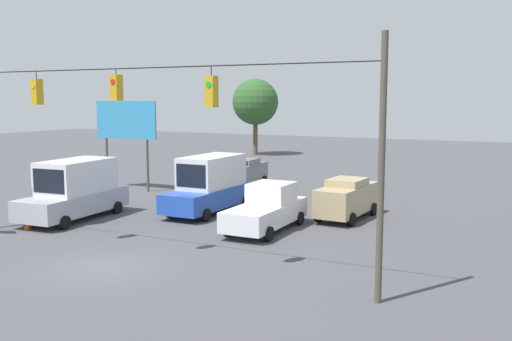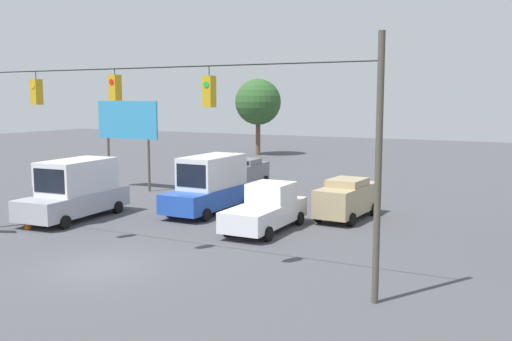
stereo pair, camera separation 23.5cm
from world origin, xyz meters
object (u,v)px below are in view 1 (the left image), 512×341
(sedan_tan_oncoming_far, at_px, (347,198))
(tree_horizon_left, at_px, (255,102))
(overhead_signal_span, at_px, (118,131))
(roadside_billboard, at_px, (126,125))
(box_truck_blue_withflow_mid, at_px, (210,184))
(box_truck_silver_parked_shoulder, at_px, (75,190))
(pickup_truck_white_crossing_near, at_px, (267,209))
(traffic_cone_second, at_px, (70,214))
(traffic_cone_nearest, at_px, (27,223))
(traffic_cone_third, at_px, (96,207))
(sedan_grey_withflow_far, at_px, (244,172))

(sedan_tan_oncoming_far, distance_m, tree_horizon_left, 33.27)
(overhead_signal_span, bearing_deg, roadside_billboard, -50.99)
(box_truck_blue_withflow_mid, xyz_separation_m, tree_horizon_left, (11.96, -28.55, 4.15))
(box_truck_silver_parked_shoulder, height_order, pickup_truck_white_crossing_near, box_truck_silver_parked_shoulder)
(sedan_tan_oncoming_far, bearing_deg, traffic_cone_second, 28.54)
(box_truck_blue_withflow_mid, relative_size, sedan_tan_oncoming_far, 1.34)
(traffic_cone_nearest, bearing_deg, traffic_cone_third, -91.56)
(pickup_truck_white_crossing_near, relative_size, roadside_billboard, 0.93)
(pickup_truck_white_crossing_near, distance_m, traffic_cone_second, 10.02)
(box_truck_silver_parked_shoulder, height_order, traffic_cone_nearest, box_truck_silver_parked_shoulder)
(traffic_cone_second, height_order, traffic_cone_third, same)
(box_truck_silver_parked_shoulder, bearing_deg, sedan_tan_oncoming_far, -152.95)
(overhead_signal_span, height_order, sedan_grey_withflow_far, overhead_signal_span)
(roadside_billboard, bearing_deg, traffic_cone_nearest, 107.05)
(box_truck_blue_withflow_mid, relative_size, pickup_truck_white_crossing_near, 1.16)
(sedan_grey_withflow_far, bearing_deg, pickup_truck_white_crossing_near, 123.10)
(traffic_cone_nearest, xyz_separation_m, tree_horizon_left, (6.58, -35.92, 5.31))
(sedan_grey_withflow_far, height_order, roadside_billboard, roadside_billboard)
(traffic_cone_third, xyz_separation_m, roadside_billboard, (3.56, -6.81, 3.99))
(box_truck_blue_withflow_mid, relative_size, box_truck_silver_parked_shoulder, 1.01)
(overhead_signal_span, xyz_separation_m, pickup_truck_white_crossing_near, (-2.62, -6.97, -3.86))
(box_truck_blue_withflow_mid, bearing_deg, traffic_cone_nearest, 53.86)
(box_truck_silver_parked_shoulder, distance_m, sedan_tan_oncoming_far, 13.64)
(box_truck_blue_withflow_mid, height_order, roadside_billboard, roadside_billboard)
(sedan_grey_withflow_far, relative_size, roadside_billboard, 0.78)
(overhead_signal_span, bearing_deg, traffic_cone_third, -41.92)
(traffic_cone_nearest, height_order, traffic_cone_second, same)
(traffic_cone_second, height_order, tree_horizon_left, tree_horizon_left)
(traffic_cone_second, bearing_deg, traffic_cone_third, -86.23)
(sedan_tan_oncoming_far, bearing_deg, overhead_signal_span, 65.16)
(sedan_grey_withflow_far, height_order, pickup_truck_white_crossing_near, pickup_truck_white_crossing_near)
(sedan_grey_withflow_far, distance_m, roadside_billboard, 8.43)
(sedan_tan_oncoming_far, relative_size, roadside_billboard, 0.80)
(overhead_signal_span, distance_m, tree_horizon_left, 40.43)
(roadside_billboard, bearing_deg, sedan_tan_oncoming_far, 171.97)
(pickup_truck_white_crossing_near, relative_size, traffic_cone_second, 8.91)
(traffic_cone_third, relative_size, tree_horizon_left, 0.08)
(box_truck_silver_parked_shoulder, relative_size, sedan_tan_oncoming_far, 1.34)
(sedan_grey_withflow_far, bearing_deg, box_truck_silver_parked_shoulder, 78.59)
(sedan_tan_oncoming_far, relative_size, traffic_cone_third, 7.68)
(sedan_grey_withflow_far, distance_m, box_truck_silver_parked_shoulder, 13.22)
(traffic_cone_third, bearing_deg, tree_horizon_left, -78.00)
(sedan_tan_oncoming_far, xyz_separation_m, traffic_cone_nearest, (12.41, 8.98, -0.75))
(traffic_cone_second, bearing_deg, sedan_grey_withflow_far, -101.12)
(box_truck_silver_parked_shoulder, relative_size, tree_horizon_left, 0.77)
(box_truck_blue_withflow_mid, xyz_separation_m, traffic_cone_second, (5.13, 5.00, -1.16))
(overhead_signal_span, relative_size, sedan_tan_oncoming_far, 4.18)
(traffic_cone_nearest, distance_m, traffic_cone_second, 2.39)
(sedan_tan_oncoming_far, relative_size, traffic_cone_second, 7.68)
(box_truck_blue_withflow_mid, height_order, traffic_cone_second, box_truck_blue_withflow_mid)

